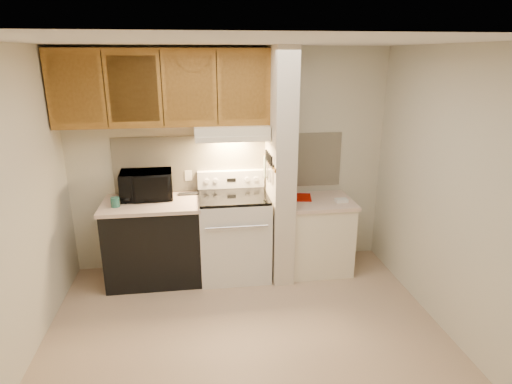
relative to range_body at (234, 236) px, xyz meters
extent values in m
plane|color=tan|center=(0.00, -1.16, -0.46)|extent=(3.60, 3.60, 0.00)
plane|color=white|center=(0.00, -1.16, 2.04)|extent=(3.60, 3.60, 0.00)
cube|color=beige|center=(0.00, 0.34, 0.79)|extent=(3.60, 2.50, 0.02)
cube|color=beige|center=(-1.80, -1.16, 0.79)|extent=(0.02, 3.00, 2.50)
cube|color=beige|center=(1.80, -1.16, 0.79)|extent=(0.02, 3.00, 2.50)
cube|color=beige|center=(0.00, 0.33, 0.78)|extent=(2.60, 0.02, 0.63)
cube|color=silver|center=(0.00, 0.00, 0.00)|extent=(0.76, 0.65, 0.92)
cube|color=black|center=(0.00, -0.32, 0.04)|extent=(0.50, 0.01, 0.30)
cylinder|color=silver|center=(0.00, -0.35, 0.26)|extent=(0.65, 0.02, 0.02)
cube|color=black|center=(0.00, 0.00, 0.48)|extent=(0.74, 0.64, 0.03)
cube|color=silver|center=(0.00, 0.28, 0.59)|extent=(0.76, 0.08, 0.20)
cube|color=black|center=(0.00, 0.24, 0.59)|extent=(0.10, 0.01, 0.04)
cylinder|color=silver|center=(-0.28, 0.24, 0.59)|extent=(0.05, 0.02, 0.05)
cylinder|color=silver|center=(-0.18, 0.24, 0.59)|extent=(0.05, 0.02, 0.05)
cylinder|color=silver|center=(0.18, 0.24, 0.59)|extent=(0.05, 0.02, 0.05)
cylinder|color=silver|center=(0.28, 0.24, 0.59)|extent=(0.05, 0.02, 0.05)
cube|color=black|center=(-0.88, 0.01, -0.03)|extent=(1.00, 0.63, 0.87)
cube|color=beige|center=(-0.88, 0.01, 0.43)|extent=(1.04, 0.67, 0.04)
cube|color=black|center=(-0.48, 0.21, 0.46)|extent=(0.24, 0.08, 0.02)
cylinder|color=#235E52|center=(-1.23, -0.09, 0.50)|extent=(0.09, 0.09, 0.10)
cube|color=#F4EACD|center=(-0.48, 0.32, 0.64)|extent=(0.08, 0.01, 0.12)
imported|color=black|center=(-0.93, 0.15, 0.60)|extent=(0.57, 0.40, 0.30)
cube|color=beige|center=(0.51, -0.01, 0.79)|extent=(0.22, 0.70, 2.50)
cube|color=#956324|center=(0.39, -0.01, 0.84)|extent=(0.01, 0.70, 0.04)
cube|color=black|center=(0.39, -0.06, 0.86)|extent=(0.02, 0.42, 0.04)
cube|color=silver|center=(0.38, -0.20, 0.76)|extent=(0.01, 0.03, 0.16)
cylinder|color=black|center=(0.38, -0.22, 0.91)|extent=(0.02, 0.02, 0.10)
cube|color=silver|center=(0.38, -0.14, 0.75)|extent=(0.01, 0.04, 0.18)
cylinder|color=black|center=(0.38, -0.14, 0.91)|extent=(0.02, 0.02, 0.10)
cube|color=silver|center=(0.38, -0.06, 0.74)|extent=(0.01, 0.04, 0.20)
cylinder|color=black|center=(0.38, -0.07, 0.91)|extent=(0.02, 0.02, 0.10)
cube|color=silver|center=(0.38, 0.04, 0.76)|extent=(0.01, 0.04, 0.16)
cylinder|color=black|center=(0.38, 0.02, 0.91)|extent=(0.02, 0.02, 0.10)
cube|color=silver|center=(0.38, 0.10, 0.75)|extent=(0.01, 0.04, 0.18)
cylinder|color=black|center=(0.38, 0.10, 0.91)|extent=(0.02, 0.02, 0.10)
cube|color=slate|center=(0.38, 0.17, 0.76)|extent=(0.03, 0.10, 0.24)
cube|color=#F4EACD|center=(0.97, -0.01, -0.06)|extent=(0.70, 0.60, 0.81)
cube|color=beige|center=(0.97, -0.01, 0.37)|extent=(0.74, 0.64, 0.04)
cube|color=#9A0C00|center=(0.79, 0.09, 0.39)|extent=(0.26, 0.32, 0.01)
cube|color=white|center=(1.19, -0.11, 0.41)|extent=(0.14, 0.10, 0.04)
cube|color=#F4EACD|center=(0.00, 0.12, 1.17)|extent=(0.78, 0.44, 0.15)
cube|color=#F4EACD|center=(0.00, -0.08, 1.12)|extent=(0.78, 0.04, 0.06)
cube|color=#956324|center=(-0.69, 0.17, 1.62)|extent=(2.18, 0.33, 0.77)
cube|color=#956324|center=(-1.51, 0.01, 1.62)|extent=(0.46, 0.01, 0.63)
cube|color=black|center=(-1.23, 0.01, 1.62)|extent=(0.01, 0.01, 0.73)
cube|color=#956324|center=(-0.96, 0.01, 1.62)|extent=(0.46, 0.01, 0.63)
cube|color=black|center=(-0.69, 0.01, 1.62)|extent=(0.01, 0.01, 0.73)
cube|color=#956324|center=(-0.42, 0.01, 1.62)|extent=(0.46, 0.01, 0.63)
cube|color=black|center=(-0.14, 0.01, 1.62)|extent=(0.01, 0.01, 0.73)
cube|color=#956324|center=(0.13, 0.01, 1.62)|extent=(0.46, 0.01, 0.63)
camera|label=1|loc=(-0.37, -4.40, 1.95)|focal=30.00mm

